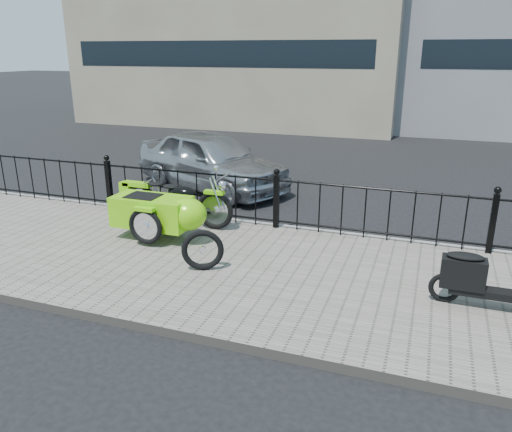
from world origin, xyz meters
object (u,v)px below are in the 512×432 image
(sedan_car, at_px, (211,160))
(motorcycle_sidecar, at_px, (166,210))
(scooter, at_px, (483,279))
(spare_tire, at_px, (203,250))

(sedan_car, bearing_deg, motorcycle_sidecar, -144.20)
(scooter, distance_m, spare_tire, 3.70)
(motorcycle_sidecar, distance_m, spare_tire, 1.58)
(scooter, relative_size, spare_tire, 2.35)
(motorcycle_sidecar, bearing_deg, scooter, -10.22)
(scooter, height_order, sedan_car, sedan_car)
(motorcycle_sidecar, distance_m, sedan_car, 3.54)
(scooter, xyz_separation_m, sedan_car, (-5.62, 4.34, 0.19))
(scooter, bearing_deg, sedan_car, 142.34)
(scooter, bearing_deg, motorcycle_sidecar, 169.78)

